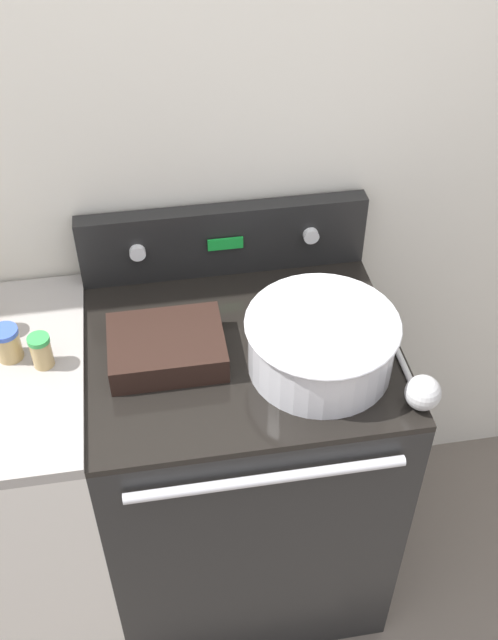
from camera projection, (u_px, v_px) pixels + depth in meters
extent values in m
cube|color=silver|center=(218.00, 152.00, 1.81)|extent=(8.00, 0.05, 2.50)
cube|color=black|center=(243.00, 468.00, 2.08)|extent=(0.73, 0.63, 0.92)
cube|color=black|center=(242.00, 347.00, 1.77)|extent=(0.73, 0.63, 0.02)
cylinder|color=silver|center=(267.00, 479.00, 1.57)|extent=(0.60, 0.02, 0.02)
cube|color=black|center=(224.00, 240.00, 1.91)|extent=(0.73, 0.05, 0.19)
cylinder|color=white|center=(138.00, 253.00, 1.85)|extent=(0.04, 0.02, 0.04)
cylinder|color=white|center=(311.00, 236.00, 1.91)|extent=(0.04, 0.02, 0.04)
cube|color=green|center=(225.00, 244.00, 1.88)|extent=(0.09, 0.01, 0.03)
cube|color=silver|center=(17.00, 498.00, 2.01)|extent=(0.49, 0.63, 0.92)
cylinder|color=silver|center=(321.00, 344.00, 1.66)|extent=(0.33, 0.33, 0.14)
torus|color=silver|center=(323.00, 323.00, 1.62)|extent=(0.34, 0.34, 0.01)
cylinder|color=beige|center=(323.00, 328.00, 1.63)|extent=(0.30, 0.30, 0.02)
cube|color=black|center=(167.00, 347.00, 1.71)|extent=(0.26, 0.20, 0.07)
cube|color=#B2894C|center=(166.00, 342.00, 1.70)|extent=(0.23, 0.18, 0.04)
cylinder|color=#B7B7B7|center=(401.00, 358.00, 1.72)|extent=(0.01, 0.28, 0.01)
sphere|color=#B7B7B7|center=(423.00, 393.00, 1.59)|extent=(0.08, 0.08, 0.08)
cylinder|color=tan|center=(42.00, 353.00, 1.67)|extent=(0.05, 0.05, 0.07)
cylinder|color=green|center=(38.00, 340.00, 1.64)|extent=(0.05, 0.05, 0.01)
cylinder|color=tan|center=(8.00, 345.00, 1.69)|extent=(0.06, 0.06, 0.07)
cylinder|color=#3856B7|center=(4.00, 332.00, 1.66)|extent=(0.06, 0.06, 0.01)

